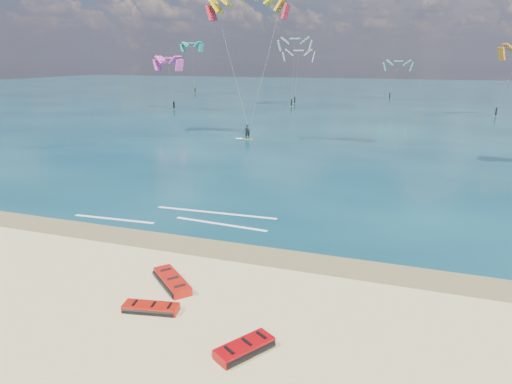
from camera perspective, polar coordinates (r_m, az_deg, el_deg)
ground at (r=59.27m, az=5.96°, el=7.15°), size 320.00×320.00×0.00m
wet_sand_strip at (r=25.72m, az=-13.21°, el=-5.73°), size 320.00×2.40×0.01m
sea at (r=122.10m, az=12.94°, el=11.62°), size 320.00×200.00×0.04m
packed_kite_left at (r=18.88m, az=-12.98°, el=-14.32°), size 2.49×1.37×0.35m
packed_kite_mid at (r=20.64m, az=-10.43°, el=-11.33°), size 2.96×2.79×0.43m
packed_kite_right at (r=16.27m, az=-1.44°, el=-19.42°), size 2.19×2.54×0.41m
kitesurfer_main at (r=51.83m, az=-1.06°, el=15.93°), size 9.17×6.41×17.25m
shoreline_foam at (r=28.43m, az=-8.37°, el=-3.20°), size 12.22×3.63×0.01m
distant_kites at (r=95.90m, az=5.18°, el=14.10°), size 76.61×40.11×13.08m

